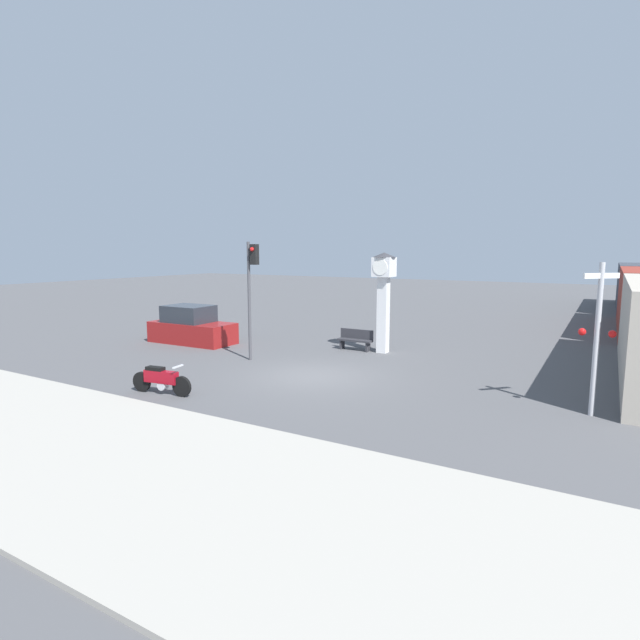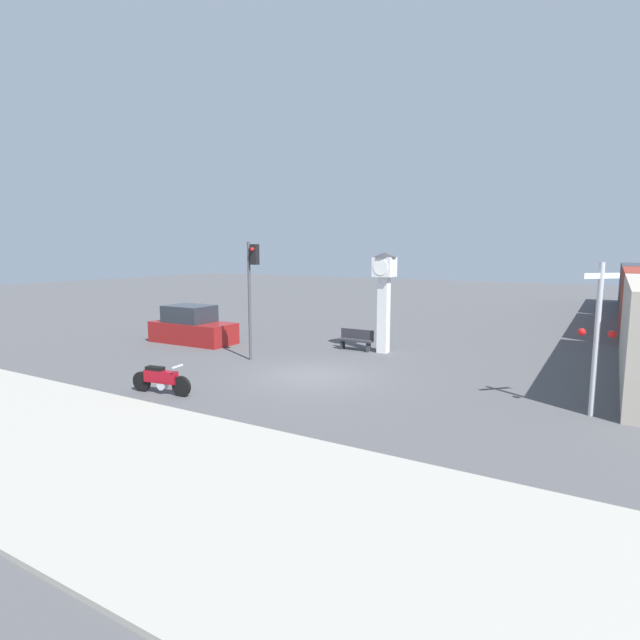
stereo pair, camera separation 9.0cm
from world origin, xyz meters
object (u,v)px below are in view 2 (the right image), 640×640
object	(u,v)px
bench	(356,339)
railroad_crossing_signal	(597,334)
traffic_light	(252,280)
motorcycle	(161,379)
parked_car	(192,327)
clock_tower	(384,287)

from	to	relation	value
bench	railroad_crossing_signal	bearing A→B (deg)	-27.16
traffic_light	motorcycle	bearing A→B (deg)	-84.24
bench	parked_car	xyz separation A→B (m)	(-7.62, -2.38, 0.26)
clock_tower	bench	bearing A→B (deg)	-175.57
clock_tower	railroad_crossing_signal	xyz separation A→B (m)	(8.18, -4.95, -0.63)
traffic_light	railroad_crossing_signal	xyz separation A→B (m)	(12.10, -0.84, -1.01)
bench	parked_car	bearing A→B (deg)	-162.67
parked_car	motorcycle	bearing A→B (deg)	-52.35
traffic_light	bench	xyz separation A→B (m)	(2.65, 4.00, -2.75)
traffic_light	bench	world-z (taller)	traffic_light
railroad_crossing_signal	parked_car	xyz separation A→B (m)	(-17.07, 2.47, -1.48)
clock_tower	traffic_light	bearing A→B (deg)	-133.66
traffic_light	railroad_crossing_signal	world-z (taller)	traffic_light
clock_tower	bench	distance (m)	2.69
motorcycle	bench	distance (m)	9.50
railroad_crossing_signal	bench	size ratio (longest dim) A/B	2.57
parked_car	railroad_crossing_signal	bearing A→B (deg)	-9.22
clock_tower	railroad_crossing_signal	world-z (taller)	clock_tower
railroad_crossing_signal	parked_car	bearing A→B (deg)	171.76
railroad_crossing_signal	motorcycle	bearing A→B (deg)	-159.12
bench	parked_car	size ratio (longest dim) A/B	0.38
motorcycle	railroad_crossing_signal	distance (m)	12.51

